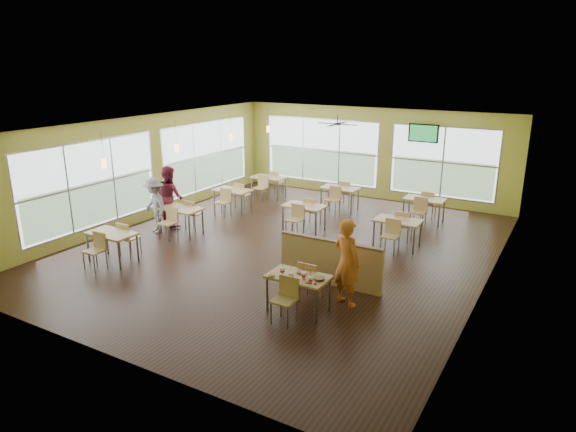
% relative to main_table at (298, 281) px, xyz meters
% --- Properties ---
extents(room, '(12.00, 12.04, 3.20)m').
position_rel_main_table_xyz_m(room, '(-2.00, 3.00, 0.97)').
color(room, black).
rests_on(room, ground).
extents(window_bays, '(9.24, 10.24, 2.38)m').
position_rel_main_table_xyz_m(window_bays, '(-4.65, 6.08, 0.85)').
color(window_bays, white).
rests_on(window_bays, room).
extents(main_table, '(1.22, 1.52, 0.87)m').
position_rel_main_table_xyz_m(main_table, '(0.00, 0.00, 0.00)').
color(main_table, tan).
rests_on(main_table, floor).
extents(half_wall_divider, '(2.40, 0.14, 1.04)m').
position_rel_main_table_xyz_m(half_wall_divider, '(0.00, 1.45, -0.11)').
color(half_wall_divider, tan).
rests_on(half_wall_divider, floor).
extents(dining_tables, '(6.92, 8.72, 0.87)m').
position_rel_main_table_xyz_m(dining_tables, '(-3.05, 4.71, -0.00)').
color(dining_tables, tan).
rests_on(dining_tables, floor).
extents(pendant_lights, '(0.11, 7.31, 0.86)m').
position_rel_main_table_xyz_m(pendant_lights, '(-5.20, 3.68, 1.82)').
color(pendant_lights, '#2D2119').
rests_on(pendant_lights, ceiling).
extents(ceiling_fan, '(1.25, 1.25, 0.29)m').
position_rel_main_table_xyz_m(ceiling_fan, '(-2.00, 6.00, 2.32)').
color(ceiling_fan, '#2D2119').
rests_on(ceiling_fan, ceiling).
extents(tv_backwall, '(1.00, 0.07, 0.60)m').
position_rel_main_table_xyz_m(tv_backwall, '(-0.20, 8.90, 1.82)').
color(tv_backwall, black).
rests_on(tv_backwall, wall_back).
extents(man_plaid, '(0.78, 0.64, 1.82)m').
position_rel_main_table_xyz_m(man_plaid, '(0.69, 0.74, 0.28)').
color(man_plaid, '#F34A1B').
rests_on(man_plaid, floor).
extents(patron_maroon, '(1.06, 0.94, 1.81)m').
position_rel_main_table_xyz_m(patron_maroon, '(-5.96, 2.89, 0.27)').
color(patron_maroon, maroon).
rests_on(patron_maroon, floor).
extents(patron_grey, '(1.19, 0.96, 1.60)m').
position_rel_main_table_xyz_m(patron_grey, '(-5.90, 2.20, 0.17)').
color(patron_grey, slate).
rests_on(patron_grey, floor).
extents(cup_blue, '(0.10, 0.10, 0.38)m').
position_rel_main_table_xyz_m(cup_blue, '(-0.30, -0.10, 0.19)').
color(cup_blue, white).
rests_on(cup_blue, main_table).
extents(cup_yellow, '(0.10, 0.10, 0.38)m').
position_rel_main_table_xyz_m(cup_yellow, '(-0.03, -0.23, 0.19)').
color(cup_yellow, white).
rests_on(cup_yellow, main_table).
extents(cup_red_near, '(0.10, 0.10, 0.37)m').
position_rel_main_table_xyz_m(cup_red_near, '(0.16, -0.09, 0.19)').
color(cup_red_near, white).
rests_on(cup_red_near, main_table).
extents(cup_red_far, '(0.09, 0.09, 0.31)m').
position_rel_main_table_xyz_m(cup_red_far, '(0.36, -0.18, 0.18)').
color(cup_red_far, white).
rests_on(cup_red_far, main_table).
extents(food_basket, '(0.22, 0.22, 0.05)m').
position_rel_main_table_xyz_m(food_basket, '(0.45, 0.01, 0.15)').
color(food_basket, black).
rests_on(food_basket, main_table).
extents(ketchup_cup, '(0.05, 0.05, 0.02)m').
position_rel_main_table_xyz_m(ketchup_cup, '(0.47, -0.20, 0.13)').
color(ketchup_cup, '#A91609').
rests_on(ketchup_cup, main_table).
extents(wrapper_left, '(0.17, 0.16, 0.04)m').
position_rel_main_table_xyz_m(wrapper_left, '(-0.43, -0.30, 0.14)').
color(wrapper_left, '#9A774A').
rests_on(wrapper_left, main_table).
extents(wrapper_mid, '(0.26, 0.25, 0.05)m').
position_rel_main_table_xyz_m(wrapper_mid, '(-0.01, 0.14, 0.15)').
color(wrapper_mid, '#9A774A').
rests_on(wrapper_mid, main_table).
extents(wrapper_right, '(0.13, 0.12, 0.03)m').
position_rel_main_table_xyz_m(wrapper_right, '(0.33, -0.20, 0.13)').
color(wrapper_right, '#9A774A').
rests_on(wrapper_right, main_table).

